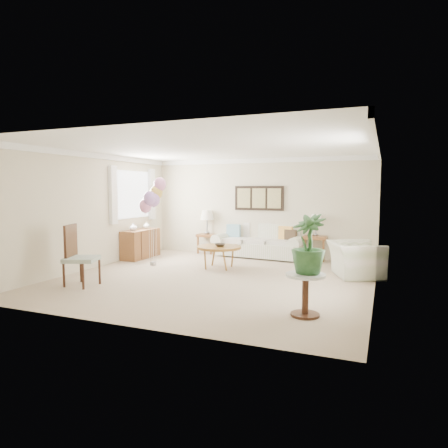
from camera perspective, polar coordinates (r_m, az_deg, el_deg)
name	(u,v)px	position (r m, az deg, el deg)	size (l,w,h in m)	color
ground_plane	(215,279)	(8.08, -1.31, -7.79)	(6.00, 6.00, 0.00)	tan
room_shell	(212,197)	(8.01, -1.79, 3.83)	(6.04, 6.04, 2.60)	beige
wall_art_triptych	(259,198)	(10.67, 5.02, 3.69)	(1.35, 0.06, 0.65)	black
sofa	(260,244)	(10.62, 5.14, -2.83)	(2.45, 1.08, 0.88)	silver
end_table_left	(207,237)	(11.18, -2.43, -1.86)	(0.50, 0.45, 0.54)	brown
end_table_right	(316,240)	(10.33, 12.96, -2.19)	(0.57, 0.52, 0.62)	brown
lamp_left	(207,216)	(11.12, -2.44, 1.17)	(0.38, 0.38, 0.66)	gray
lamp_right	(316,219)	(10.28, 13.01, 0.65)	(0.31, 0.31, 0.54)	gray
coffee_table	(219,248)	(9.03, -0.72, -3.43)	(1.00, 1.00, 0.50)	brown
decor_bowl	(220,245)	(8.98, -0.56, -3.01)	(0.26, 0.26, 0.06)	#332C22
armchair	(355,259)	(8.64, 18.23, -4.83)	(1.09, 0.95, 0.71)	silver
side_table	(305,284)	(5.79, 11.56, -8.43)	(0.56, 0.56, 0.61)	silver
potted_plant	(308,244)	(5.71, 11.97, -2.80)	(0.47, 0.47, 0.84)	#1E4920
accent_chair	(78,254)	(7.90, -20.16, -4.04)	(0.72, 0.72, 1.13)	#909D8E
credenza	(141,244)	(10.63, -11.83, -2.78)	(0.46, 1.20, 0.74)	brown
vase_white	(133,227)	(10.29, -12.82, -0.42)	(0.19, 0.19, 0.20)	silver
vase_sage	(147,225)	(10.78, -11.01, -0.19)	(0.18, 0.18, 0.18)	silver
balloon_cluster	(153,196)	(9.41, -10.11, 3.89)	(0.54, 0.60, 2.07)	gray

